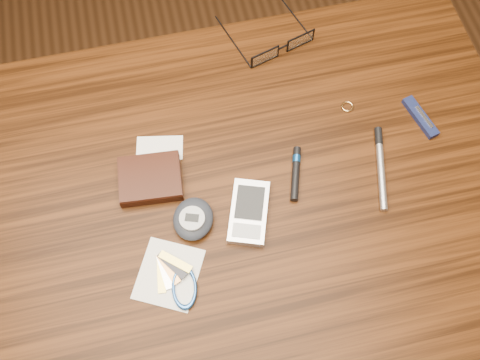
{
  "coord_description": "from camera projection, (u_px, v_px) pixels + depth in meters",
  "views": [
    {
      "loc": [
        -0.04,
        -0.3,
        1.51
      ],
      "look_at": [
        0.04,
        0.04,
        0.76
      ],
      "focal_mm": 40.0,
      "sensor_mm": 36.0,
      "label": 1
    }
  ],
  "objects": [
    {
      "name": "black_blue_pen",
      "position": [
        296.0,
        172.0,
        0.83
      ],
      "size": [
        0.04,
        0.09,
        0.01
      ],
      "color": "black",
      "rests_on": "desk"
    },
    {
      "name": "wallet_and_card",
      "position": [
        150.0,
        178.0,
        0.82
      ],
      "size": [
        0.11,
        0.13,
        0.02
      ],
      "color": "black",
      "rests_on": "desk"
    },
    {
      "name": "pocket_knife",
      "position": [
        420.0,
        117.0,
        0.88
      ],
      "size": [
        0.04,
        0.08,
        0.01
      ],
      "color": "#111B38",
      "rests_on": "desk"
    },
    {
      "name": "ground",
      "position": [
        229.0,
        308.0,
        1.49
      ],
      "size": [
        3.8,
        3.8,
        0.0
      ],
      "primitive_type": "plane",
      "color": "#472814",
      "rests_on": "ground"
    },
    {
      "name": "pda_phone",
      "position": [
        249.0,
        212.0,
        0.8
      ],
      "size": [
        0.08,
        0.11,
        0.02
      ],
      "color": "silver",
      "rests_on": "desk"
    },
    {
      "name": "eyeglasses",
      "position": [
        280.0,
        46.0,
        0.93
      ],
      "size": [
        0.16,
        0.16,
        0.03
      ],
      "color": "black",
      "rests_on": "desk"
    },
    {
      "name": "silver_pen",
      "position": [
        380.0,
        161.0,
        0.84
      ],
      "size": [
        0.05,
        0.14,
        0.01
      ],
      "color": "#B0B0B5",
      "rests_on": "desk"
    },
    {
      "name": "desk",
      "position": [
        223.0,
        232.0,
        0.91
      ],
      "size": [
        1.0,
        0.7,
        0.75
      ],
      "color": "#331808",
      "rests_on": "ground"
    },
    {
      "name": "pedometer",
      "position": [
        193.0,
        219.0,
        0.79
      ],
      "size": [
        0.08,
        0.08,
        0.03
      ],
      "color": "#1F222C",
      "rests_on": "desk"
    },
    {
      "name": "gold_ring",
      "position": [
        347.0,
        107.0,
        0.89
      ],
      "size": [
        0.02,
        0.02,
        0.0
      ],
      "primitive_type": "torus",
      "rotation": [
        0.0,
        0.0,
        0.21
      ],
      "color": "tan",
      "rests_on": "desk"
    },
    {
      "name": "notepad_keys",
      "position": [
        177.0,
        280.0,
        0.76
      ],
      "size": [
        0.12,
        0.12,
        0.01
      ],
      "color": "silver",
      "rests_on": "desk"
    }
  ]
}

